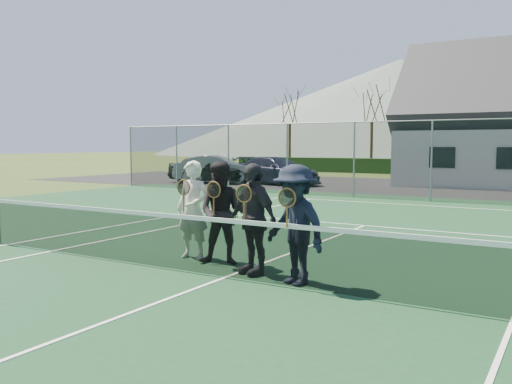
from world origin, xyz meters
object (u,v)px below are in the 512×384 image
player_a (193,210)px  player_d (295,225)px  car_c (277,171)px  car_a (207,169)px  player_c (253,219)px  tennis_net (225,245)px  player_b (223,213)px  car_b (217,169)px

player_a → player_d: size_ratio=1.00×
car_c → player_d: size_ratio=2.81×
car_a → player_d: 22.12m
player_c → player_a: bearing=163.0°
tennis_net → player_b: size_ratio=6.49×
player_a → player_c: (1.58, -0.49, -0.00)m
player_b → player_c: (0.83, -0.35, 0.00)m
player_c → player_d: 0.91m
car_c → player_c: size_ratio=2.81×
tennis_net → player_a: bearing=145.2°
player_d → tennis_net: bearing=-168.7°
tennis_net → player_b: 1.07m
car_a → player_c: (13.19, -16.83, 0.16)m
car_b → player_d: size_ratio=2.57×
player_c → player_d: size_ratio=1.00×
player_a → player_d: (2.46, -0.72, -0.00)m
player_a → car_b: bearing=123.8°
tennis_net → player_c: (0.23, 0.45, 0.38)m
player_b → player_d: bearing=-18.8°
car_a → player_b: (12.36, -16.48, 0.16)m
player_b → car_b: bearing=125.4°
tennis_net → car_a: bearing=126.9°
car_a → car_c: car_a is taller
player_b → player_c: same height
tennis_net → player_b: player_b is taller
tennis_net → player_d: size_ratio=6.49×
car_c → player_a: bearing=-142.6°
car_c → player_c: player_c is taller
player_c → player_d: (0.88, -0.23, -0.00)m
car_c → player_b: player_b is taller
car_b → player_a: size_ratio=2.57×
player_d → player_b: bearing=161.2°
car_b → player_d: 21.95m
player_a → car_c: bearing=114.1°
car_b → tennis_net: car_b is taller
player_a → player_b: bearing=-10.2°
car_c → player_b: size_ratio=2.81×
player_b → car_c: bearing=116.0°
player_c → car_c: bearing=117.7°
player_a → player_b: size_ratio=1.00×
car_b → player_b: bearing=-166.4°
player_a → player_d: 2.56m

